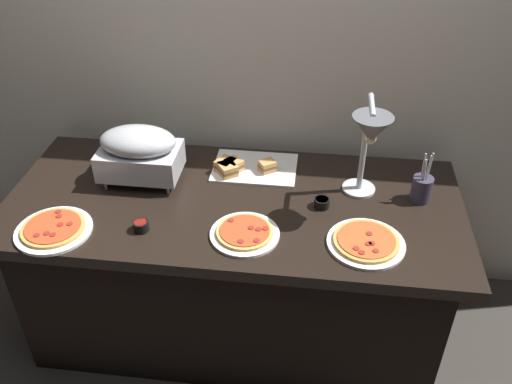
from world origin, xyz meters
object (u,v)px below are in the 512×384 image
Objects in this scene: utensil_holder at (422,188)px; chafing_dish at (139,151)px; pizza_plate_raised_stand at (366,242)px; pizza_plate_front at (245,233)px; heat_lamp at (370,136)px; sauce_cup_far at (322,202)px; sauce_cup_near at (141,226)px; pizza_plate_center at (54,229)px; sandwich_platter at (245,167)px.

chafing_dish is at bearing 179.76° from utensil_holder.
pizza_plate_front is at bearing -179.58° from pizza_plate_raised_stand.
heat_lamp is 6.96× the size of sauce_cup_far.
pizza_plate_front is 0.40m from sauce_cup_near.
pizza_plate_raised_stand is at bearing 3.40° from pizza_plate_center.
pizza_plate_front is 0.72× the size of sandwich_platter.
pizza_plate_raised_stand is 0.79× the size of sandwich_platter.
utensil_holder reaches higher than sauce_cup_far.
pizza_plate_raised_stand is 0.28m from sauce_cup_far.
pizza_plate_center is (-0.24, -0.39, -0.13)m from chafing_dish.
sauce_cup_far is (0.29, 0.23, 0.01)m from pizza_plate_front.
sauce_cup_near is (-0.40, -0.02, 0.01)m from pizza_plate_front.
heat_lamp reaches higher than pizza_plate_center.
pizza_plate_front and pizza_plate_center have the same top height.
sauce_cup_near is 0.73m from sauce_cup_far.
heat_lamp is 1.21× the size of sandwich_platter.
chafing_dish reaches higher than pizza_plate_raised_stand.
chafing_dish is at bearing 173.50° from heat_lamp.
pizza_plate_center is (-0.73, -0.07, 0.00)m from pizza_plate_front.
chafing_dish is at bearing -164.13° from sandwich_platter.
pizza_plate_center is 1.06m from sauce_cup_far.
pizza_plate_front is at bearing 2.39° from sauce_cup_near.
pizza_plate_front is 4.40× the size of sauce_cup_near.
chafing_dish reaches higher than sauce_cup_far.
chafing_dish is 0.91× the size of sandwich_platter.
sandwich_platter is at bearing 53.69° from sauce_cup_near.
utensil_holder reaches higher than sauce_cup_near.
pizza_plate_front is at bearing -155.21° from utensil_holder.
chafing_dish is 0.96m from heat_lamp.
pizza_plate_raised_stand is at bearing -85.44° from heat_lamp.
chafing_dish is at bearing 172.87° from sauce_cup_far.
heat_lamp is 1.25m from pizza_plate_center.
utensil_holder is at bearing 53.53° from pizza_plate_raised_stand.
pizza_plate_raised_stand is (0.02, -0.21, -0.33)m from heat_lamp.
heat_lamp reaches higher than sauce_cup_near.
sauce_cup_near is at bearing -178.66° from pizza_plate_raised_stand.
chafing_dish reaches higher than pizza_plate_center.
pizza_plate_front is 0.36m from sauce_cup_far.
chafing_dish reaches higher than pizza_plate_front.
utensil_holder is at bearing 15.17° from pizza_plate_center.
chafing_dish is 0.80m from sauce_cup_far.
chafing_dish is at bearing 58.77° from pizza_plate_center.
sauce_cup_near is at bearing -74.37° from chafing_dish.
pizza_plate_raised_stand is at bearing -126.47° from utensil_holder.
chafing_dish is 0.37m from sauce_cup_near.
sandwich_platter is (-0.52, 0.44, 0.01)m from pizza_plate_raised_stand.
pizza_plate_raised_stand is 4.51× the size of sauce_cup_far.
sauce_cup_far is (1.02, 0.29, 0.01)m from pizza_plate_center.
heat_lamp is at bearing 15.51° from sauce_cup_near.
sauce_cup_far is 0.28× the size of utensil_holder.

